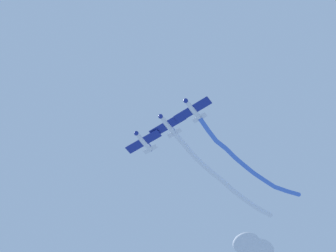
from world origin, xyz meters
TOP-DOWN VIEW (x-y plane):
  - airplane_lead at (-5.01, -9.19)m, footprint 5.25×7.05m
  - airplane_left_wing at (-4.81, -3.68)m, footprint 5.24×7.04m
  - smoke_trail_left_wing at (-22.08, -2.74)m, footprint 30.31×4.50m
  - airplane_right_wing at (-4.60, 1.84)m, footprint 5.22×7.02m
  - smoke_trail_right_wing at (-20.85, 3.19)m, footprint 27.60×6.71m
  - cloud_west at (-56.75, -14.24)m, footprint 11.57×10.73m

SIDE VIEW (x-z plane):
  - airplane_lead at x=-5.01m, z-range 83.15..84.93m
  - airplane_right_wing at x=-4.60m, z-range 83.15..84.93m
  - airplane_left_wing at x=-4.81m, z-range 83.45..85.23m
  - smoke_trail_right_wing at x=-20.85m, z-range 83.61..86.12m
  - smoke_trail_left_wing at x=-22.08m, z-range 83.60..87.35m
  - cloud_west at x=-56.75m, z-range 99.35..104.12m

